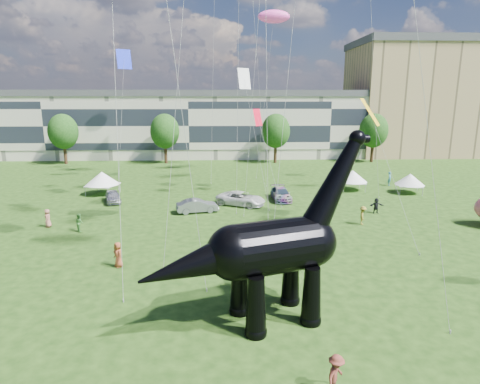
{
  "coord_description": "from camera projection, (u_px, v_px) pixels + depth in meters",
  "views": [
    {
      "loc": [
        -1.24,
        -19.92,
        11.53
      ],
      "look_at": [
        -0.19,
        8.0,
        5.0
      ],
      "focal_mm": 30.0,
      "sensor_mm": 36.0,
      "label": 1
    }
  ],
  "objects": [
    {
      "name": "visitors",
      "position": [
        219.0,
        224.0,
        35.03
      ],
      "size": [
        50.56,
        39.9,
        1.88
      ],
      "color": "#A96554",
      "rests_on": "ground"
    },
    {
      "name": "car_white",
      "position": [
        241.0,
        199.0,
        44.22
      ],
      "size": [
        5.98,
        4.67,
        1.51
      ],
      "primitive_type": "imported",
      "rotation": [
        0.0,
        0.0,
        1.11
      ],
      "color": "silver",
      "rests_on": "ground"
    },
    {
      "name": "car_grey",
      "position": [
        197.0,
        206.0,
        41.44
      ],
      "size": [
        4.53,
        2.44,
        1.42
      ],
      "primitive_type": "imported",
      "rotation": [
        0.0,
        0.0,
        1.8
      ],
      "color": "gray",
      "rests_on": "ground"
    },
    {
      "name": "apartment_block",
      "position": [
        420.0,
        101.0,
        84.27
      ],
      "size": [
        28.0,
        18.0,
        22.0
      ],
      "primitive_type": "cube",
      "color": "tan",
      "rests_on": "ground"
    },
    {
      "name": "gazebo_near",
      "position": [
        353.0,
        176.0,
        51.35
      ],
      "size": [
        3.93,
        3.93,
        2.58
      ],
      "rotation": [
        0.0,
        0.0,
        -0.06
      ],
      "color": "white",
      "rests_on": "ground"
    },
    {
      "name": "car_dark",
      "position": [
        281.0,
        194.0,
        46.52
      ],
      "size": [
        2.19,
        4.95,
        1.41
      ],
      "primitive_type": "imported",
      "rotation": [
        0.0,
        0.0,
        0.04
      ],
      "color": "#595960",
      "rests_on": "ground"
    },
    {
      "name": "gazebo_left",
      "position": [
        102.0,
        178.0,
        49.08
      ],
      "size": [
        4.89,
        4.89,
        2.81
      ],
      "rotation": [
        0.0,
        0.0,
        -0.24
      ],
      "color": "white",
      "rests_on": "ground"
    },
    {
      "name": "car_silver",
      "position": [
        113.0,
        196.0,
        45.49
      ],
      "size": [
        2.8,
        4.29,
        1.36
      ],
      "primitive_type": "imported",
      "rotation": [
        0.0,
        0.0,
        0.33
      ],
      "color": "#ACADB1",
      "rests_on": "ground"
    },
    {
      "name": "ground",
      "position": [
        249.0,
        313.0,
        22.05
      ],
      "size": [
        220.0,
        220.0,
        0.0
      ],
      "primitive_type": "plane",
      "color": "#16330C",
      "rests_on": "ground"
    },
    {
      "name": "gazebo_far",
      "position": [
        410.0,
        180.0,
        49.7
      ],
      "size": [
        4.23,
        4.23,
        2.46
      ],
      "rotation": [
        0.0,
        0.0,
        -0.22
      ],
      "color": "white",
      "rests_on": "ground"
    },
    {
      "name": "tree_mid_left",
      "position": [
        165.0,
        129.0,
        71.75
      ],
      "size": [
        5.2,
        5.2,
        9.44
      ],
      "color": "#382314",
      "rests_on": "ground"
    },
    {
      "name": "dinosaur_sculpture",
      "position": [
        266.0,
        251.0,
        20.54
      ],
      "size": [
        12.47,
        5.79,
        10.31
      ],
      "rotation": [
        0.0,
        0.0,
        0.33
      ],
      "color": "black",
      "rests_on": "ground"
    },
    {
      "name": "tree_far_right",
      "position": [
        374.0,
        128.0,
        73.15
      ],
      "size": [
        5.2,
        5.2,
        9.44
      ],
      "color": "#382314",
      "rests_on": "ground"
    },
    {
      "name": "terrace_row",
      "position": [
        191.0,
        127.0,
        80.72
      ],
      "size": [
        78.0,
        11.0,
        12.0
      ],
      "primitive_type": "cube",
      "color": "beige",
      "rests_on": "ground"
    },
    {
      "name": "tree_mid_right",
      "position": [
        276.0,
        128.0,
        72.48
      ],
      "size": [
        5.2,
        5.2,
        9.44
      ],
      "color": "#382314",
      "rests_on": "ground"
    },
    {
      "name": "tree_far_left",
      "position": [
        63.0,
        129.0,
        71.09
      ],
      "size": [
        5.2,
        5.2,
        9.44
      ],
      "color": "#382314",
      "rests_on": "ground"
    }
  ]
}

